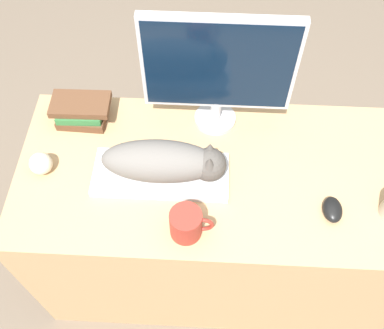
{
  "coord_description": "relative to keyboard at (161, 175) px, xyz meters",
  "views": [
    {
      "loc": [
        -0.06,
        -0.49,
        2.04
      ],
      "look_at": [
        -0.1,
        0.3,
        0.84
      ],
      "focal_mm": 42.0,
      "sensor_mm": 36.0,
      "label": 1
    }
  ],
  "objects": [
    {
      "name": "ground_plane",
      "position": [
        0.2,
        -0.29,
        -0.79
      ],
      "size": [
        12.0,
        12.0,
        0.0
      ],
      "primitive_type": "plane",
      "color": "#6B5B4C"
    },
    {
      "name": "desk",
      "position": [
        0.2,
        0.03,
        -0.4
      ],
      "size": [
        1.39,
        0.63,
        0.78
      ],
      "color": "tan",
      "rests_on": "ground_plane"
    },
    {
      "name": "keyboard",
      "position": [
        0.0,
        0.0,
        0.0
      ],
      "size": [
        0.44,
        0.18,
        0.02
      ],
      "color": "silver",
      "rests_on": "desk"
    },
    {
      "name": "cat",
      "position": [
        0.03,
        0.0,
        0.08
      ],
      "size": [
        0.4,
        0.14,
        0.13
      ],
      "color": "#66605B",
      "rests_on": "keyboard"
    },
    {
      "name": "monitor",
      "position": [
        0.17,
        0.25,
        0.24
      ],
      "size": [
        0.49,
        0.15,
        0.45
      ],
      "color": "#B7B7BC",
      "rests_on": "desk"
    },
    {
      "name": "computer_mouse",
      "position": [
        0.55,
        -0.11,
        0.01
      ],
      "size": [
        0.06,
        0.09,
        0.04
      ],
      "color": "black",
      "rests_on": "desk"
    },
    {
      "name": "coffee_mug",
      "position": [
        0.1,
        -0.19,
        0.04
      ],
      "size": [
        0.13,
        0.1,
        0.1
      ],
      "color": "#9E2D23",
      "rests_on": "desk"
    },
    {
      "name": "baseball",
      "position": [
        -0.39,
        0.01,
        0.03
      ],
      "size": [
        0.08,
        0.08,
        0.08
      ],
      "color": "beige",
      "rests_on": "desk"
    },
    {
      "name": "book_stack",
      "position": [
        -0.3,
        0.23,
        0.03
      ],
      "size": [
        0.21,
        0.14,
        0.08
      ],
      "color": "brown",
      "rests_on": "desk"
    }
  ]
}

